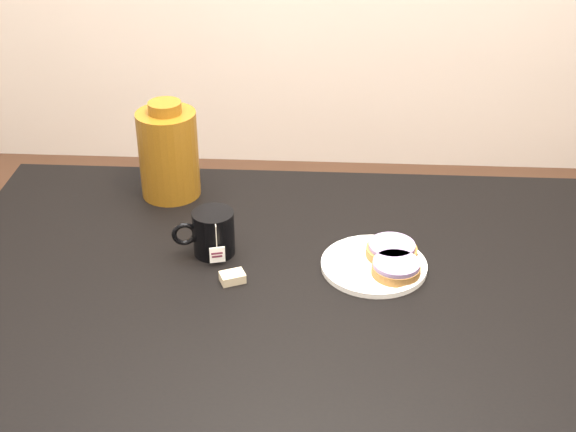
{
  "coord_description": "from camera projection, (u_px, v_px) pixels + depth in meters",
  "views": [
    {
      "loc": [
        0.04,
        -1.23,
        1.62
      ],
      "look_at": [
        -0.04,
        0.14,
        0.81
      ],
      "focal_mm": 50.0,
      "sensor_mm": 36.0,
      "label": 1
    }
  ],
  "objects": [
    {
      "name": "teabag_pouch",
      "position": [
        232.0,
        277.0,
        1.5
      ],
      "size": [
        0.05,
        0.05,
        0.02
      ],
      "primitive_type": "cube",
      "rotation": [
        0.0,
        0.0,
        0.41
      ],
      "color": "#C6B793",
      "rests_on": "table"
    },
    {
      "name": "plate",
      "position": [
        374.0,
        264.0,
        1.54
      ],
      "size": [
        0.2,
        0.2,
        0.02
      ],
      "color": "white",
      "rests_on": "table"
    },
    {
      "name": "bagel_package",
      "position": [
        169.0,
        153.0,
        1.75
      ],
      "size": [
        0.15,
        0.15,
        0.22
      ],
      "rotation": [
        0.0,
        0.0,
        0.2
      ],
      "color": "#55300B",
      "rests_on": "table"
    },
    {
      "name": "mug",
      "position": [
        213.0,
        233.0,
        1.57
      ],
      "size": [
        0.13,
        0.1,
        0.09
      ],
      "rotation": [
        0.0,
        0.0,
        0.26
      ],
      "color": "black",
      "rests_on": "table"
    },
    {
      "name": "table",
      "position": [
        303.0,
        317.0,
        1.55
      ],
      "size": [
        1.4,
        0.9,
        0.75
      ],
      "color": "black",
      "rests_on": "ground_plane"
    },
    {
      "name": "bagel_front",
      "position": [
        396.0,
        268.0,
        1.5
      ],
      "size": [
        0.13,
        0.13,
        0.03
      ],
      "color": "brown",
      "rests_on": "plate"
    },
    {
      "name": "bagel_back",
      "position": [
        392.0,
        250.0,
        1.55
      ],
      "size": [
        0.14,
        0.14,
        0.03
      ],
      "color": "brown",
      "rests_on": "plate"
    }
  ]
}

